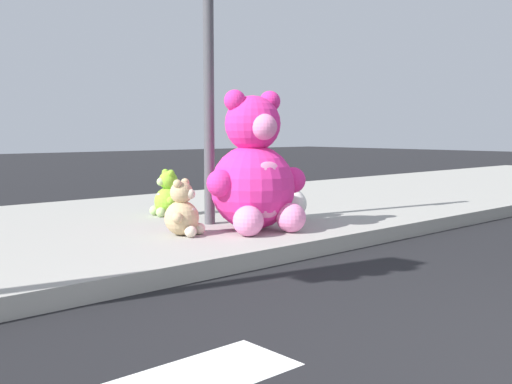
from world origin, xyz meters
The scene contains 6 objects.
sidewalk centered at (0.00, 5.20, 0.07)m, with size 28.00×4.40×0.15m, color #9E9B93.
sign_pole centered at (1.00, 4.40, 1.85)m, with size 0.56×0.11×3.20m.
plush_pink_large centered at (1.10, 3.81, 0.69)m, with size 1.03×0.96×1.36m.
plush_lime centered at (1.02, 5.23, 0.36)m, with size 0.37×0.41×0.53m.
plush_white centered at (1.90, 4.10, 0.37)m, with size 0.42×0.37×0.54m.
plush_tan centered at (0.39, 4.01, 0.36)m, with size 0.37×0.38×0.53m.
Camera 1 is at (-2.78, -0.52, 1.11)m, focal length 41.98 mm.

